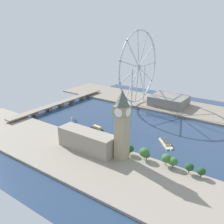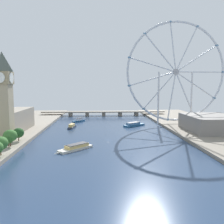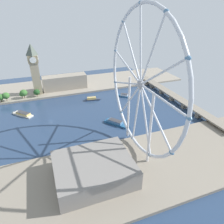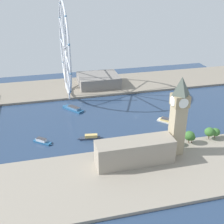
% 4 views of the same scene
% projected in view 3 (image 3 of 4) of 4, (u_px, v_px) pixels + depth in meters
% --- Properties ---
extents(ground_plane, '(408.22, 408.22, 0.00)m').
position_uv_depth(ground_plane, '(51.00, 121.00, 263.92)').
color(ground_plane, navy).
extents(riverbank_left, '(90.00, 520.00, 3.00)m').
position_uv_depth(riverbank_left, '(44.00, 88.00, 361.98)').
color(riverbank_left, gray).
rests_on(riverbank_left, ground_plane).
extents(riverbank_right, '(90.00, 520.00, 3.00)m').
position_uv_depth(riverbank_right, '(65.00, 188.00, 164.47)').
color(riverbank_right, gray).
rests_on(riverbank_right, ground_plane).
extents(clock_tower, '(15.64, 15.64, 79.97)m').
position_uv_depth(clock_tower, '(35.00, 69.00, 318.59)').
color(clock_tower, tan).
rests_on(clock_tower, riverbank_left).
extents(parliament_block, '(22.00, 74.15, 23.85)m').
position_uv_depth(parliament_block, '(65.00, 82.00, 352.42)').
color(parliament_block, gray).
rests_on(parliament_block, riverbank_left).
extents(tree_row_embankment, '(13.55, 90.22, 13.93)m').
position_uv_depth(tree_row_embankment, '(11.00, 95.00, 310.41)').
color(tree_row_embankment, '#513823').
rests_on(tree_row_embankment, riverbank_left).
extents(ferris_wheel, '(131.64, 3.20, 133.87)m').
position_uv_depth(ferris_wheel, '(141.00, 85.00, 178.17)').
color(ferris_wheel, silver).
rests_on(ferris_wheel, riverbank_right).
extents(riverside_hall, '(52.46, 63.74, 16.99)m').
position_uv_depth(riverside_hall, '(94.00, 169.00, 169.66)').
color(riverside_hall, gray).
rests_on(riverside_hall, riverbank_right).
extents(river_bridge, '(220.22, 14.34, 8.31)m').
position_uv_depth(river_bridge, '(174.00, 96.00, 319.39)').
color(river_bridge, gray).
rests_on(river_bridge, ground_plane).
extents(tour_boat_0, '(18.68, 21.18, 5.47)m').
position_uv_depth(tour_boat_0, '(124.00, 95.00, 332.23)').
color(tour_boat_0, '#235684').
rests_on(tour_boat_0, ground_plane).
extents(tour_boat_1, '(32.96, 27.04, 5.29)m').
position_uv_depth(tour_boat_1, '(116.00, 123.00, 255.30)').
color(tour_boat_1, '#235684').
rests_on(tour_boat_1, ground_plane).
extents(tour_boat_2, '(29.91, 28.85, 4.72)m').
position_uv_depth(tour_boat_2, '(23.00, 114.00, 276.17)').
color(tour_boat_2, beige).
rests_on(tour_boat_2, ground_plane).
extents(tour_boat_3, '(8.79, 26.85, 5.38)m').
position_uv_depth(tour_boat_3, '(92.00, 99.00, 319.70)').
color(tour_boat_3, '#2D384C').
rests_on(tour_boat_3, ground_plane).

